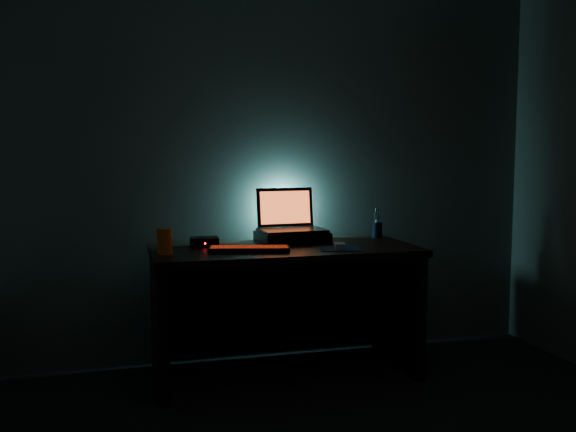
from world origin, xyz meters
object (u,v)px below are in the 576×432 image
object	(u,v)px
mouse	(340,246)
router	(204,242)
pen_cup	(377,230)
laptop	(289,221)
keyboard	(249,249)
juice_glass	(165,241)

from	to	relation	value
mouse	router	distance (m)	0.77
pen_cup	mouse	bearing A→B (deg)	-134.48
laptop	router	size ratio (longest dim) A/B	2.39
keyboard	juice_glass	size ratio (longest dim) A/B	3.34
mouse	router	size ratio (longest dim) A/B	0.57
mouse	juice_glass	xyz separation A→B (m)	(-0.95, 0.08, 0.05)
laptop	juice_glass	size ratio (longest dim) A/B	2.90
mouse	router	bearing A→B (deg)	171.49
juice_glass	router	xyz separation A→B (m)	(0.24, 0.21, -0.04)
laptop	mouse	world-z (taller)	laptop
keyboard	mouse	size ratio (longest dim) A/B	4.83
laptop	juice_glass	xyz separation A→B (m)	(-0.77, -0.31, -0.05)
pen_cup	router	bearing A→B (deg)	-174.54
juice_glass	router	distance (m)	0.32
laptop	juice_glass	bearing A→B (deg)	-162.00
keyboard	mouse	world-z (taller)	mouse
juice_glass	pen_cup	bearing A→B (deg)	13.35
laptop	pen_cup	world-z (taller)	laptop
pen_cup	laptop	bearing A→B (deg)	-179.41
mouse	juice_glass	size ratio (longest dim) A/B	0.69
mouse	pen_cup	bearing A→B (deg)	59.36
keyboard	juice_glass	distance (m)	0.46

